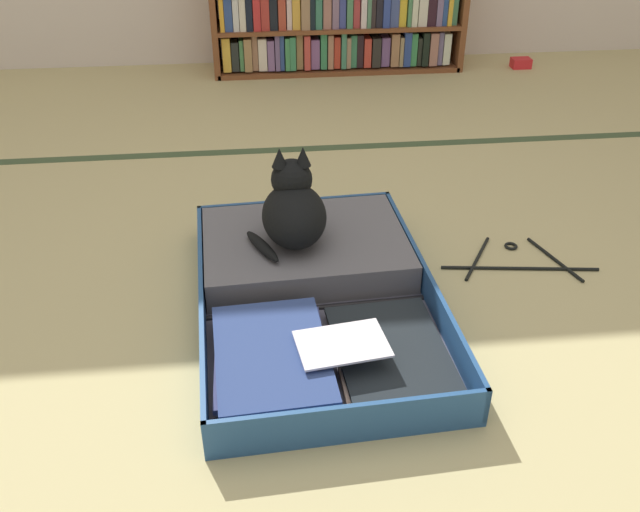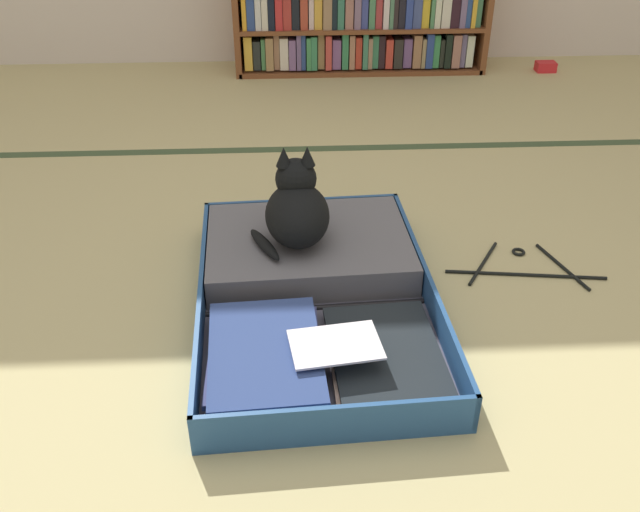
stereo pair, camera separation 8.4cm
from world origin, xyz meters
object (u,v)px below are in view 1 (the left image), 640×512
Objects in this scene: open_suitcase at (309,286)px; black_cat at (293,210)px; bookshelf at (337,6)px; small_red_pouch at (521,63)px; clothes_hanger at (517,261)px.

black_cat is at bearing 101.60° from open_suitcase.
open_suitcase is 3.53× the size of black_cat.
bookshelf reaches higher than small_red_pouch.
black_cat reaches higher than open_suitcase.
open_suitcase is 2.34m from small_red_pouch.
small_red_pouch is at bearing 53.13° from black_cat.
clothes_hanger is 1.94m from small_red_pouch.
open_suitcase reaches higher than clothes_hanger.
black_cat is at bearing 177.28° from clothes_hanger.
black_cat is 0.70m from clothes_hanger.
black_cat reaches higher than small_red_pouch.
bookshelf reaches higher than black_cat.
bookshelf is 1.34× the size of open_suitcase.
small_red_pouch is (1.31, 1.94, -0.02)m from open_suitcase.
small_red_pouch is at bearing 55.95° from open_suitcase.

